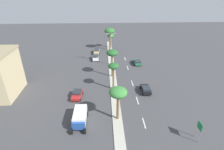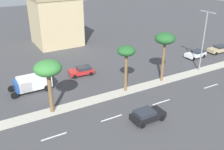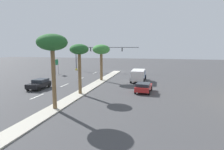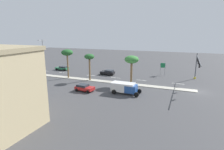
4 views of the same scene
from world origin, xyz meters
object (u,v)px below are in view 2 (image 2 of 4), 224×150
sedan_black_outboard (147,115)px  sedan_red_trailing (82,71)px  palm_tree_far (126,53)px  sedan_white_left (196,54)px  palm_tree_center (165,40)px  sedan_tan_leading (219,49)px  palm_tree_mid (48,70)px  box_truck (31,83)px  commercial_building (56,20)px  street_lamp_inboard (204,37)px

sedan_black_outboard → sedan_red_trailing: bearing=-174.9°
sedan_red_trailing → palm_tree_far: bearing=21.1°
sedan_red_trailing → sedan_white_left: sedan_red_trailing is taller
palm_tree_center → sedan_red_trailing: 13.86m
palm_tree_center → sedan_white_left: size_ratio=1.82×
palm_tree_far → palm_tree_center: size_ratio=0.88×
palm_tree_far → sedan_tan_leading: size_ratio=1.51×
palm_tree_mid → palm_tree_far: bearing=91.2°
box_truck → sedan_red_trailing: bearing=100.6°
commercial_building → palm_tree_far: 26.14m
sedan_red_trailing → street_lamp_inboard: bearing=64.8°
street_lamp_inboard → commercial_building: bearing=-149.6°
palm_tree_mid → sedan_black_outboard: bearing=51.3°
palm_tree_mid → palm_tree_far: palm_tree_mid is taller
sedan_tan_leading → sedan_red_trailing: bearing=-97.2°
commercial_building → sedan_tan_leading: size_ratio=2.34×
palm_tree_center → palm_tree_far: bearing=-90.1°
palm_tree_mid → sedan_black_outboard: (7.14, 8.91, -4.86)m
sedan_tan_leading → box_truck: (-1.93, -36.12, 0.47)m
commercial_building → palm_tree_center: commercial_building is taller
box_truck → commercial_building: bearing=151.9°
palm_tree_mid → sedan_tan_leading: palm_tree_mid is taller
palm_tree_far → palm_tree_mid: bearing=-88.8°
palm_tree_far → sedan_black_outboard: size_ratio=1.65×
palm_tree_center → box_truck: size_ratio=1.30×
palm_tree_far → street_lamp_inboard: 14.31m
palm_tree_center → sedan_red_trailing: palm_tree_center is taller
palm_tree_far → palm_tree_center: palm_tree_center is taller
commercial_building → palm_tree_center: size_ratio=1.37×
palm_tree_far → sedan_tan_leading: (-4.66, 24.66, -4.89)m
sedan_tan_leading → sedan_black_outboard: (12.03, -26.41, -0.00)m
street_lamp_inboard → sedan_tan_leading: bearing=114.6°
sedan_black_outboard → palm_tree_far: bearing=166.7°
palm_tree_center → street_lamp_inboard: street_lamp_inboard is taller
palm_tree_far → sedan_tan_leading: bearing=100.7°
palm_tree_far → sedan_white_left: 19.88m
commercial_building → sedan_tan_leading: (21.45, 25.71, -4.33)m
palm_tree_far → palm_tree_center: 6.52m
street_lamp_inboard → box_truck: bearing=-104.5°
box_truck → street_lamp_inboard: bearing=75.5°
palm_tree_mid → palm_tree_center: (-0.22, 17.12, 0.88)m
street_lamp_inboard → palm_tree_center: bearing=-90.5°
street_lamp_inboard → palm_tree_mid: bearing=-89.7°
street_lamp_inboard → sedan_tan_leading: size_ratio=2.25×
sedan_black_outboard → street_lamp_inboard: bearing=114.4°
palm_tree_far → sedan_red_trailing: size_ratio=1.65×
sedan_tan_leading → box_truck: box_truck is taller
street_lamp_inboard → sedan_white_left: (-4.96, 4.32, -5.12)m
palm_tree_far → sedan_black_outboard: 9.01m
palm_tree_mid → sedan_black_outboard: palm_tree_mid is taller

